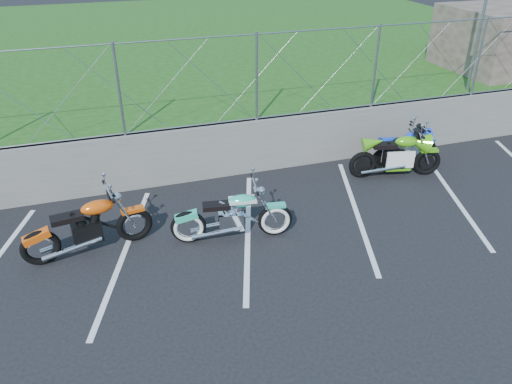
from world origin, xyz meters
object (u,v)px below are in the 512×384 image
object	(u,v)px
sportbike_green	(397,157)
sportbike_blue	(406,150)
naked_orange	(90,228)
cruiser_turquoise	(234,217)

from	to	relation	value
sportbike_green	sportbike_blue	xyz separation A→B (m)	(0.52, 0.43, -0.07)
naked_orange	sportbike_green	distance (m)	7.05
cruiser_turquoise	sportbike_blue	distance (m)	5.22
cruiser_turquoise	sportbike_green	bearing A→B (deg)	26.36
naked_orange	sportbike_green	size ratio (longest dim) A/B	1.07
cruiser_turquoise	sportbike_blue	bearing A→B (deg)	29.16
naked_orange	sportbike_blue	bearing A→B (deg)	1.62
cruiser_turquoise	sportbike_blue	world-z (taller)	cruiser_turquoise
cruiser_turquoise	naked_orange	world-z (taller)	naked_orange
cruiser_turquoise	naked_orange	distance (m)	2.63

